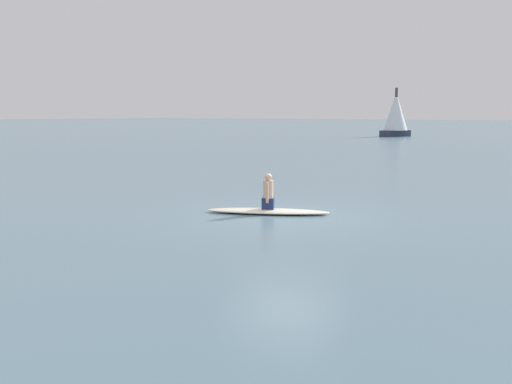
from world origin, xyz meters
name	(u,v)px	position (x,y,z in m)	size (l,w,h in m)	color
ground_plane	(286,217)	(0.00, 0.00, 0.00)	(400.00, 400.00, 0.00)	slate
surfboard	(268,211)	(-0.14, -0.63, 0.06)	(3.10, 0.71, 0.12)	silver
person_paddler	(268,193)	(-0.14, -0.63, 0.52)	(0.38, 0.37, 0.90)	navy
sailboat_far_left	(396,114)	(-48.70, -17.00, 2.42)	(3.76, 3.30, 5.13)	#2D3851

